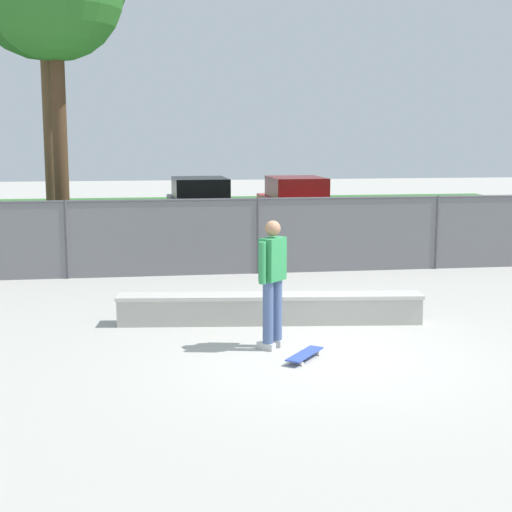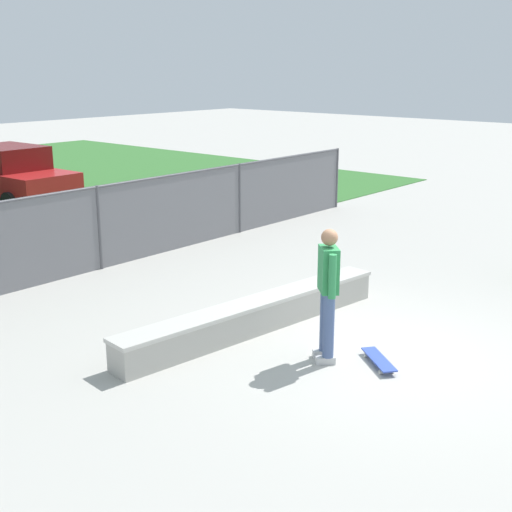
{
  "view_description": "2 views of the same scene",
  "coord_description": "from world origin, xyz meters",
  "px_view_note": "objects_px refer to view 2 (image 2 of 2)",
  "views": [
    {
      "loc": [
        -2.46,
        -9.97,
        3.01
      ],
      "look_at": [
        -0.72,
        1.74,
        1.12
      ],
      "focal_mm": 54.02,
      "sensor_mm": 36.0,
      "label": 1
    },
    {
      "loc": [
        -7.78,
        -4.45,
        3.84
      ],
      "look_at": [
        -0.04,
        2.24,
        1.0
      ],
      "focal_mm": 48.24,
      "sensor_mm": 36.0,
      "label": 2
    }
  ],
  "objects_px": {
    "car_red": "(11,175)",
    "skateboard": "(379,360)",
    "skateboarder": "(328,289)",
    "concrete_ledge": "(256,315)"
  },
  "relations": [
    {
      "from": "car_red",
      "to": "skateboard",
      "type": "bearing_deg",
      "value": -100.98
    },
    {
      "from": "skateboarder",
      "to": "skateboard",
      "type": "bearing_deg",
      "value": -61.32
    },
    {
      "from": "skateboard",
      "to": "car_red",
      "type": "relative_size",
      "value": 0.18
    },
    {
      "from": "concrete_ledge",
      "to": "skateboard",
      "type": "xyz_separation_m",
      "value": [
        0.13,
        -2.05,
        -0.17
      ]
    },
    {
      "from": "concrete_ledge",
      "to": "skateboard",
      "type": "height_order",
      "value": "concrete_ledge"
    },
    {
      "from": "car_red",
      "to": "skateboarder",
      "type": "bearing_deg",
      "value": -102.91
    },
    {
      "from": "skateboarder",
      "to": "car_red",
      "type": "relative_size",
      "value": 0.43
    },
    {
      "from": "skateboarder",
      "to": "car_red",
      "type": "height_order",
      "value": "skateboarder"
    },
    {
      "from": "concrete_ledge",
      "to": "skateboard",
      "type": "relative_size",
      "value": 6.44
    },
    {
      "from": "skateboarder",
      "to": "car_red",
      "type": "xyz_separation_m",
      "value": [
        2.99,
        13.03,
        -0.17
      ]
    }
  ]
}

